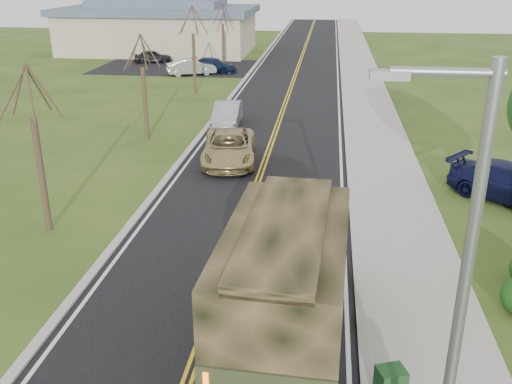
% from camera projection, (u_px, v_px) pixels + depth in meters
% --- Properties ---
extents(road, '(8.00, 120.00, 0.01)m').
position_uv_depth(road, '(293.00, 81.00, 47.81)').
color(road, black).
rests_on(road, ground).
extents(curb_right, '(0.30, 120.00, 0.12)m').
position_uv_depth(curb_right, '(343.00, 82.00, 47.30)').
color(curb_right, '#9E998E').
rests_on(curb_right, ground).
extents(sidewalk_right, '(3.20, 120.00, 0.10)m').
position_uv_depth(sidewalk_right, '(364.00, 83.00, 47.10)').
color(sidewalk_right, '#9E998E').
rests_on(sidewalk_right, ground).
extents(curb_left, '(0.30, 120.00, 0.10)m').
position_uv_depth(curb_left, '(244.00, 80.00, 48.28)').
color(curb_left, '#9E998E').
rests_on(curb_left, ground).
extents(street_light, '(1.65, 0.22, 8.00)m').
position_uv_depth(street_light, '(454.00, 307.00, 8.26)').
color(street_light, gray).
rests_on(street_light, ground).
extents(bare_tree_a, '(1.93, 2.26, 6.08)m').
position_uv_depth(bare_tree_a, '(39.00, 162.00, 20.00)').
color(bare_tree_a, '#38281C').
rests_on(bare_tree_a, ground).
extents(bare_tree_b, '(1.83, 2.14, 5.73)m').
position_uv_depth(bare_tree_b, '(144.00, 95.00, 31.12)').
color(bare_tree_b, '#38281C').
rests_on(bare_tree_b, ground).
extents(bare_tree_c, '(2.04, 2.39, 6.42)m').
position_uv_depth(bare_tree_c, '(194.00, 57.00, 42.07)').
color(bare_tree_c, '#38281C').
rests_on(bare_tree_c, ground).
extents(bare_tree_d, '(1.88, 2.20, 5.91)m').
position_uv_depth(bare_tree_d, '(223.00, 40.00, 53.22)').
color(bare_tree_d, '#38281C').
rests_on(bare_tree_d, ground).
extents(commercial_building, '(25.50, 21.50, 5.65)m').
position_uv_depth(commercial_building, '(160.00, 27.00, 63.41)').
color(commercial_building, tan).
rests_on(commercial_building, ground).
extents(military_truck, '(2.98, 7.72, 3.79)m').
position_uv_depth(military_truck, '(288.00, 272.00, 13.73)').
color(military_truck, black).
rests_on(military_truck, ground).
extents(suv_champagne, '(3.15, 5.67, 1.50)m').
position_uv_depth(suv_champagne, '(229.00, 147.00, 27.95)').
color(suv_champagne, tan).
rests_on(suv_champagne, ground).
extents(sedan_silver, '(1.75, 4.45, 1.44)m').
position_uv_depth(sedan_silver, '(227.00, 114.00, 34.24)').
color(sedan_silver, '#A0A0A4').
rests_on(sedan_silver, ground).
extents(utility_box_near, '(0.74, 0.68, 0.80)m').
position_uv_depth(utility_box_near, '(390.00, 384.00, 12.48)').
color(utility_box_near, '#163F19').
rests_on(utility_box_near, sidewalk_right).
extents(lot_car_dark, '(3.93, 2.46, 1.25)m').
position_uv_depth(lot_car_dark, '(153.00, 56.00, 56.87)').
color(lot_car_dark, black).
rests_on(lot_car_dark, ground).
extents(lot_car_silver, '(4.54, 3.09, 1.42)m').
position_uv_depth(lot_car_silver, '(191.00, 67.00, 50.47)').
color(lot_car_silver, '#BABABF').
rests_on(lot_car_silver, ground).
extents(lot_car_navy, '(4.62, 2.52, 1.27)m').
position_uv_depth(lot_car_navy, '(213.00, 65.00, 51.77)').
color(lot_car_navy, '#0F1B37').
rests_on(lot_car_navy, ground).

